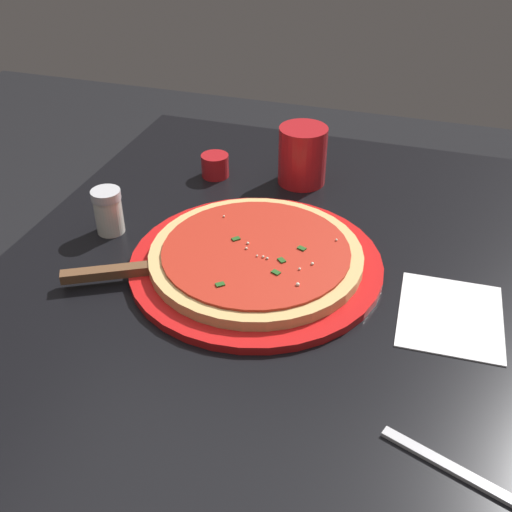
{
  "coord_description": "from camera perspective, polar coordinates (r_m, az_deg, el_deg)",
  "views": [
    {
      "loc": [
        0.71,
        0.21,
        1.28
      ],
      "look_at": [
        0.01,
        -0.02,
        0.76
      ],
      "focal_mm": 43.15,
      "sensor_mm": 36.0,
      "label": 1
    }
  ],
  "objects": [
    {
      "name": "napkin_folded_right",
      "position": [
        0.86,
        17.58,
        -5.27
      ],
      "size": [
        0.16,
        0.14,
        0.0
      ],
      "primitive_type": "cube",
      "rotation": [
        0.0,
        0.0,
        0.04
      ],
      "color": "white",
      "rests_on": "restaurant_table"
    },
    {
      "name": "parmesan_shaker",
      "position": [
        1.0,
        -13.53,
        4.07
      ],
      "size": [
        0.05,
        0.05,
        0.07
      ],
      "color": "silver",
      "rests_on": "restaurant_table"
    },
    {
      "name": "fork",
      "position": [
        0.68,
        19.99,
        -19.16
      ],
      "size": [
        0.08,
        0.18,
        0.0
      ],
      "color": "silver",
      "rests_on": "restaurant_table"
    },
    {
      "name": "pizza",
      "position": [
        0.89,
        0.0,
        0.1
      ],
      "size": [
        0.31,
        0.31,
        0.02
      ],
      "color": "#DBB26B",
      "rests_on": "serving_plate"
    },
    {
      "name": "serving_plate",
      "position": [
        0.9,
        0.0,
        -0.72
      ],
      "size": [
        0.37,
        0.37,
        0.01
      ],
      "primitive_type": "cylinder",
      "color": "red",
      "rests_on": "restaurant_table"
    },
    {
      "name": "cup_tall_drink",
      "position": [
        1.11,
        4.33,
        9.28
      ],
      "size": [
        0.09,
        0.09,
        0.1
      ],
      "primitive_type": "cylinder",
      "color": "#B2191E",
      "rests_on": "restaurant_table"
    },
    {
      "name": "pizza_server",
      "position": [
        0.89,
        -10.96,
        -1.32
      ],
      "size": [
        0.14,
        0.21,
        0.01
      ],
      "color": "silver",
      "rests_on": "serving_plate"
    },
    {
      "name": "cup_small_sauce",
      "position": [
        1.15,
        -3.82,
        8.36
      ],
      "size": [
        0.05,
        0.05,
        0.04
      ],
      "primitive_type": "cylinder",
      "color": "#B2191E",
      "rests_on": "restaurant_table"
    },
    {
      "name": "restaurant_table",
      "position": [
        1.0,
        1.04,
        -7.66
      ],
      "size": [
        0.97,
        0.79,
        0.74
      ],
      "color": "black",
      "rests_on": "ground_plane"
    }
  ]
}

